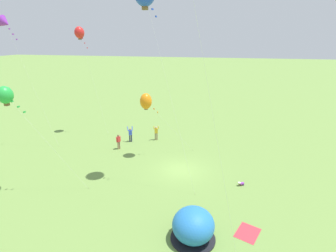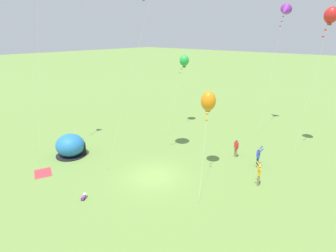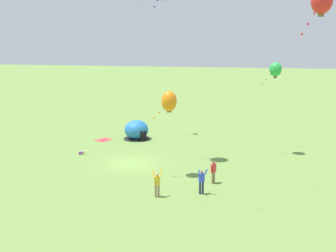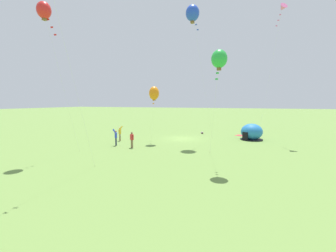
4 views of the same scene
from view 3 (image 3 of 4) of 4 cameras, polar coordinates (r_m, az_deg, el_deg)
name	(u,v)px [view 3 (image 3 of 4)]	position (r m, az deg, el deg)	size (l,w,h in m)	color
ground_plane	(131,163)	(34.70, -5.44, -5.40)	(300.00, 300.00, 0.00)	olive
popup_tent	(137,130)	(43.15, -4.59, -0.60)	(2.81, 2.81, 2.10)	#2672BF
picnic_blanket	(103,140)	(43.36, -9.35, -2.01)	(1.70, 1.30, 0.01)	#CC333D
toddler_crawling	(81,152)	(38.13, -12.45, -3.77)	(0.43, 0.54, 0.32)	purple
person_arms_raised	(157,183)	(26.88, -1.60, -8.27)	(0.59, 0.70, 1.89)	#8C7251
person_center_field	(202,180)	(27.49, 4.90, -7.84)	(0.65, 0.72, 1.89)	#1E2347
person_near_tent	(213,171)	(29.64, 6.61, -6.48)	(0.53, 0.40, 1.72)	#8C7251
kite_green	(276,69)	(37.65, 15.34, 7.92)	(1.95, 5.63, 8.62)	silver
kite_red	(322,1)	(23.68, 21.43, 16.51)	(1.14, 3.50, 13.18)	silver
kite_orange	(169,101)	(30.11, 0.15, 3.60)	(3.04, 5.15, 6.74)	silver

